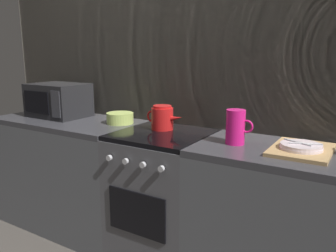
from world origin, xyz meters
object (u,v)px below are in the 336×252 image
Objects in this scene: microwave at (58,100)px; pitcher at (236,127)px; kettle at (162,118)px; dish_pile at (301,148)px; mixing_bowl at (120,118)px; stove_unit at (163,196)px.

microwave is 1.55m from pitcher.
kettle is (0.99, 0.04, -0.05)m from microwave.
pitcher is 0.50× the size of dish_pile.
pitcher is at bearing -6.31° from mixing_bowl.
mixing_bowl is at bearing 173.69° from pitcher.
dish_pile is (1.91, -0.03, -0.12)m from microwave.
microwave is 2.30× the size of mixing_bowl.
mixing_bowl is (-0.44, 0.09, 0.49)m from stove_unit.
microwave is at bearing 177.70° from pitcher.
pitcher is (0.56, -0.10, 0.02)m from kettle.
dish_pile is (0.92, -0.07, -0.06)m from kettle.
microwave is (-1.05, 0.05, 0.59)m from stove_unit.
stove_unit is 2.25× the size of dish_pile.
stove_unit is 4.50× the size of pitcher.
mixing_bowl is 1.00× the size of pitcher.
pitcher is (0.94, -0.10, 0.06)m from mixing_bowl.
pitcher reaches higher than dish_pile.
stove_unit is at bearing -179.00° from dish_pile.
stove_unit is 0.75m from pitcher.
dish_pile is at bearing 1.00° from stove_unit.
pitcher is at bearing -1.47° from stove_unit.
stove_unit is at bearing 178.53° from pitcher.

